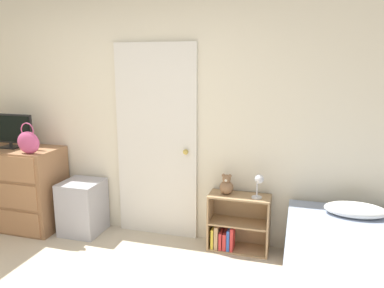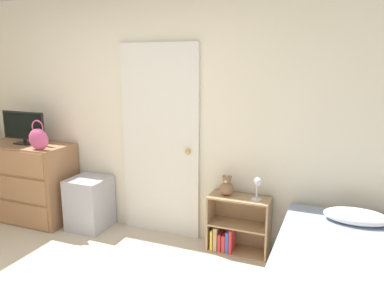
{
  "view_description": "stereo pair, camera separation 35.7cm",
  "coord_description": "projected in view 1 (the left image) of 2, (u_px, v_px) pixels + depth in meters",
  "views": [
    {
      "loc": [
        1.64,
        -1.56,
        1.83
      ],
      "look_at": [
        0.67,
        1.79,
        1.08
      ],
      "focal_mm": 35.0,
      "sensor_mm": 36.0,
      "label": 1
    },
    {
      "loc": [
        1.98,
        -1.44,
        1.83
      ],
      "look_at": [
        0.67,
        1.79,
        1.08
      ],
      "focal_mm": 35.0,
      "sensor_mm": 36.0,
      "label": 2
    }
  ],
  "objects": [
    {
      "name": "handbag",
      "position": [
        28.0,
        142.0,
        3.84
      ],
      "size": [
        0.26,
        0.09,
        0.33
      ],
      "color": "#C64C7F",
      "rests_on": "dresser"
    },
    {
      "name": "desk_lamp",
      "position": [
        259.0,
        182.0,
        3.53
      ],
      "size": [
        0.11,
        0.11,
        0.24
      ],
      "color": "silver",
      "rests_on": "bookshelf"
    },
    {
      "name": "bookshelf",
      "position": [
        234.0,
        226.0,
        3.74
      ],
      "size": [
        0.6,
        0.26,
        0.57
      ],
      "color": "tan",
      "rests_on": "ground_plane"
    },
    {
      "name": "wall_back",
      "position": [
        139.0,
        117.0,
        3.97
      ],
      "size": [
        10.0,
        0.06,
        2.55
      ],
      "color": "beige",
      "rests_on": "ground_plane"
    },
    {
      "name": "tv",
      "position": [
        9.0,
        130.0,
        4.1
      ],
      "size": [
        0.59,
        0.16,
        0.38
      ],
      "color": "black",
      "rests_on": "dresser"
    },
    {
      "name": "storage_bin",
      "position": [
        83.0,
        207.0,
        4.1
      ],
      "size": [
        0.41,
        0.42,
        0.58
      ],
      "color": "#ADADB7",
      "rests_on": "ground_plane"
    },
    {
      "name": "door_closed",
      "position": [
        156.0,
        142.0,
        3.92
      ],
      "size": [
        0.88,
        0.09,
        2.04
      ],
      "color": "silver",
      "rests_on": "ground_plane"
    },
    {
      "name": "dresser",
      "position": [
        15.0,
        187.0,
        4.24
      ],
      "size": [
        1.08,
        0.53,
        0.92
      ],
      "color": "#996B47",
      "rests_on": "ground_plane"
    },
    {
      "name": "teddy_bear",
      "position": [
        227.0,
        185.0,
        3.66
      ],
      "size": [
        0.14,
        0.14,
        0.21
      ],
      "color": "#8C6647",
      "rests_on": "bookshelf"
    },
    {
      "name": "bed",
      "position": [
        364.0,
        288.0,
        2.65
      ],
      "size": [
        1.15,
        1.95,
        0.65
      ],
      "color": "brown",
      "rests_on": "ground_plane"
    }
  ]
}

